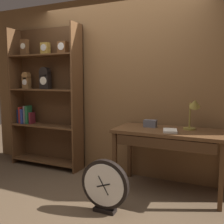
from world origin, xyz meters
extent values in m
plane|color=brown|center=(0.00, 0.00, 0.00)|extent=(10.00, 10.00, 0.00)
cube|color=brown|center=(0.00, 1.23, 1.30)|extent=(4.80, 0.05, 2.60)
cube|color=brown|center=(-1.79, 1.00, 1.11)|extent=(0.02, 0.32, 2.22)
cube|color=brown|center=(-0.59, 1.00, 1.11)|extent=(0.02, 0.32, 2.22)
cube|color=#4B2F1A|center=(-1.19, 1.16, 1.11)|extent=(1.23, 0.01, 2.22)
cube|color=brown|center=(-1.19, 1.00, 0.09)|extent=(1.18, 0.30, 0.02)
cube|color=brown|center=(-1.19, 1.00, 0.67)|extent=(1.18, 0.30, 0.02)
cube|color=brown|center=(-1.19, 1.00, 1.25)|extent=(1.18, 0.30, 0.02)
cube|color=brown|center=(-1.19, 1.00, 1.78)|extent=(1.18, 0.30, 0.02)
cube|color=brown|center=(-1.56, 0.99, 1.92)|extent=(0.12, 0.08, 0.25)
cylinder|color=silver|center=(-1.56, 0.95, 1.94)|extent=(0.09, 0.01, 0.09)
cube|color=olive|center=(-1.57, 1.02, 1.35)|extent=(0.12, 0.09, 0.18)
cylinder|color=olive|center=(-1.57, 1.02, 1.47)|extent=(0.12, 0.09, 0.12)
cylinder|color=silver|center=(-1.57, 0.97, 1.36)|extent=(0.09, 0.01, 0.09)
cube|color=#B28C38|center=(-1.17, 1.03, 1.88)|extent=(0.14, 0.08, 0.19)
cylinder|color=silver|center=(-1.17, 0.98, 1.90)|extent=(0.10, 0.01, 0.10)
cube|color=black|center=(-1.18, 1.01, 1.37)|extent=(0.16, 0.10, 0.22)
cylinder|color=black|center=(-1.18, 1.01, 1.52)|extent=(0.16, 0.10, 0.16)
cylinder|color=silver|center=(-1.18, 0.95, 1.39)|extent=(0.13, 0.01, 0.13)
cube|color=brown|center=(-0.82, 1.00, 1.88)|extent=(0.15, 0.10, 0.18)
cylinder|color=white|center=(-0.82, 0.95, 1.90)|extent=(0.11, 0.01, 0.11)
cube|color=#19234C|center=(-1.72, 1.00, 0.79)|extent=(0.02, 0.15, 0.23)
cube|color=maroon|center=(-1.67, 0.99, 0.81)|extent=(0.04, 0.14, 0.27)
cube|color=navy|center=(-1.62, 0.98, 0.80)|extent=(0.04, 0.15, 0.24)
cube|color=slate|center=(-1.58, 0.99, 0.83)|extent=(0.03, 0.13, 0.29)
cube|color=#236638|center=(-1.53, 0.99, 0.83)|extent=(0.04, 0.12, 0.30)
cube|color=maroon|center=(-1.47, 1.00, 0.77)|extent=(0.03, 0.13, 0.19)
cube|color=brown|center=(0.83, 0.85, 0.77)|extent=(1.34, 0.63, 0.04)
cube|color=#50321B|center=(0.21, 0.59, 0.38)|extent=(0.05, 0.05, 0.75)
cube|color=#50321B|center=(1.46, 0.59, 0.38)|extent=(0.05, 0.05, 0.75)
cube|color=#50321B|center=(0.21, 1.12, 0.38)|extent=(0.05, 0.05, 0.75)
cube|color=#50321B|center=(1.46, 1.12, 0.38)|extent=(0.05, 0.05, 0.75)
cube|color=#472C18|center=(0.83, 0.56, 0.68)|extent=(1.14, 0.03, 0.12)
cylinder|color=olive|center=(1.05, 0.97, 0.80)|extent=(0.15, 0.15, 0.02)
cylinder|color=olive|center=(1.05, 0.97, 0.97)|extent=(0.02, 0.02, 0.31)
cone|color=olive|center=(1.11, 0.92, 1.13)|extent=(0.15, 0.18, 0.16)
cube|color=#595960|center=(0.57, 0.93, 0.84)|extent=(0.16, 0.10, 0.09)
cube|color=silver|center=(0.87, 0.74, 0.80)|extent=(0.21, 0.25, 0.02)
cube|color=black|center=(0.34, 0.05, 0.02)|extent=(0.24, 0.11, 0.04)
cylinder|color=black|center=(0.34, 0.05, 0.31)|extent=(0.53, 0.06, 0.53)
cylinder|color=white|center=(0.34, 0.02, 0.31)|extent=(0.46, 0.01, 0.46)
cube|color=black|center=(0.34, 0.01, 0.31)|extent=(0.15, 0.01, 0.07)
cube|color=black|center=(0.34, 0.01, 0.31)|extent=(0.12, 0.01, 0.20)
camera|label=1|loc=(1.50, -2.31, 1.41)|focal=41.63mm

